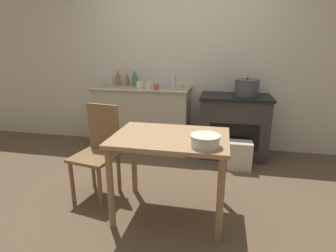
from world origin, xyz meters
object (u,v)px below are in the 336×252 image
Objects in this scene: stove at (234,126)px; cup_right at (156,87)px; cup_mid_right at (180,86)px; work_table at (170,149)px; bottle_left at (118,80)px; cup_far_right at (139,85)px; bottle_center at (173,80)px; chair at (99,149)px; flour_sack at (240,155)px; stock_pot at (247,88)px; bottle_center_left at (127,81)px; cup_center_right at (149,85)px; bottle_mid_left at (135,80)px; mixing_bowl_large at (205,140)px; bottle_far_left at (111,80)px.

cup_right reaches higher than stove.
stove is 9.94× the size of cup_mid_right.
bottle_left is (-1.16, 1.71, 0.38)m from work_table.
cup_far_right is at bearing 117.19° from work_table.
bottle_center is at bearing 66.17° from cup_right.
chair is 1.64m from bottle_left.
bottle_left is at bearing 166.54° from cup_mid_right.
stock_pot is (0.05, 0.44, 0.79)m from flour_sack.
bottle_center_left is 1.90× the size of cup_right.
stock_pot is (0.13, -0.01, 0.54)m from stove.
cup_right is at bearing -153.93° from cup_mid_right.
bottle_left is at bearing 124.06° from work_table.
cup_center_right reaches higher than chair.
cup_mid_right is 0.96× the size of cup_far_right.
cup_center_right is 1.20× the size of cup_right.
chair is 1.27m from cup_right.
chair is 10.82× the size of cup_right.
bottle_mid_left is at bearing 140.49° from cup_right.
chair is 1.20m from mixing_bowl_large.
bottle_far_left reaches higher than mixing_bowl_large.
bottle_far_left is at bearing 150.13° from cup_far_right.
chair is 1.57m from bottle_mid_left.
cup_right is at bearing -113.83° from bottle_center.
bottle_far_left is (-1.59, 1.93, 0.19)m from mixing_bowl_large.
cup_mid_right is 1.09× the size of cup_right.
bottle_left is 0.86× the size of bottle_center.
flour_sack is 1.85m from bottle_mid_left.
work_table is at bearing -62.35° from bottle_mid_left.
mixing_bowl_large is at bearing -55.27° from bottle_center_left.
cup_center_right is at bearing -132.72° from bottle_center.
bottle_left is 0.66m from cup_center_right.
stock_pot is 1.99× the size of bottle_center_left.
bottle_far_left is 0.78× the size of bottle_left.
cup_center_right is 0.43m from cup_mid_right.
bottle_mid_left reaches higher than flour_sack.
stock_pot is at bearing 64.66° from work_table.
cup_center_right is 1.06× the size of cup_far_right.
cup_right reaches higher than chair.
cup_far_right is (-0.14, 0.02, -0.00)m from cup_center_right.
stock_pot is 0.89m from cup_mid_right.
bottle_mid_left reaches higher than work_table.
stock_pot reaches higher than chair.
cup_mid_right reaches higher than stove.
cup_mid_right is at bearing -57.50° from bottle_center.
mixing_bowl_large is (-0.29, -1.74, 0.38)m from stove.
stove is 1.43m from cup_far_right.
chair is 1.65m from bottle_center.
cup_mid_right is (0.84, -0.22, -0.02)m from bottle_center_left.
cup_center_right is at bearing -171.92° from stove.
cup_center_right is at bearing 157.41° from cup_right.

